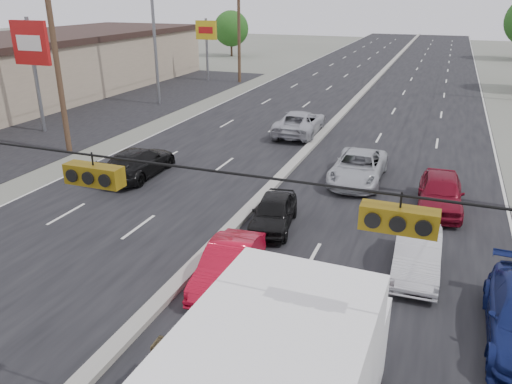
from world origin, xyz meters
The scene contains 17 objects.
road_surface centered at (0.00, 30.00, 0.00)m, with size 20.00×160.00×0.02m, color black.
center_median centered at (0.00, 30.00, 0.10)m, with size 0.50×160.00×0.20m, color gray.
strip_mall centered at (-26.00, 25.00, 2.30)m, with size 12.00×42.00×4.60m, color tan.
parking_lot centered at (-17.00, 25.00, 0.00)m, with size 10.00×42.00×0.02m, color black.
utility_pole_left_b centered at (-12.50, 15.00, 5.11)m, with size 1.60×0.30×10.00m.
utility_pole_left_c centered at (-12.50, 40.00, 5.11)m, with size 1.60×0.30×10.00m.
traffic_signals centered at (1.40, 0.00, 5.49)m, with size 25.00×0.30×0.54m.
pole_sign_mid centered at (-17.00, 18.00, 5.11)m, with size 2.60×0.25×7.00m.
pole_sign_far centered at (-16.00, 40.00, 4.41)m, with size 2.20×0.25×6.00m.
tree_left_far centered at (-22.00, 60.00, 3.72)m, with size 4.80×4.80×6.12m.
red_sedan centered at (1.40, 5.60, 0.63)m, with size 1.34×3.85×1.27m, color #B50B23.
queue_car_a centered at (1.40, 9.84, 0.62)m, with size 1.46×3.63×1.24m, color black.
queue_car_b centered at (6.70, 8.32, 0.64)m, with size 1.37×3.91×1.29m, color silver.
queue_car_c centered at (3.50, 15.96, 0.69)m, with size 2.28×4.95×1.38m, color #ABAFB3.
queue_car_e centered at (7.22, 13.87, 0.74)m, with size 1.74×4.33×1.48m, color maroon.
oncoming_near centered at (-6.56, 12.94, 0.69)m, with size 1.94×4.77×1.39m, color black.
oncoming_far centered at (-1.40, 23.09, 0.75)m, with size 2.48×5.38×1.49m, color #AAABB2.
Camera 1 is at (6.86, -6.44, 8.31)m, focal length 35.00 mm.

